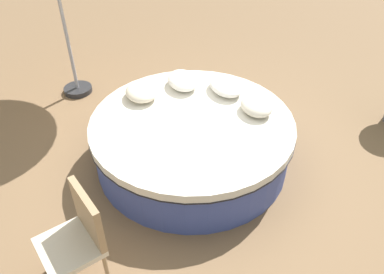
# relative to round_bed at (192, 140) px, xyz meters

# --- Properties ---
(ground_plane) EXTENTS (16.00, 16.00, 0.00)m
(ground_plane) POSITION_rel_round_bed_xyz_m (0.00, 0.00, -0.32)
(ground_plane) COLOR brown
(round_bed) EXTENTS (2.43, 2.43, 0.62)m
(round_bed) POSITION_rel_round_bed_xyz_m (0.00, 0.00, 0.00)
(round_bed) COLOR #38478C
(round_bed) RESTS_ON ground_plane
(throw_pillow_0) EXTENTS (0.45, 0.36, 0.17)m
(throw_pillow_0) POSITION_rel_round_bed_xyz_m (0.09, 0.79, 0.39)
(throw_pillow_0) COLOR beige
(throw_pillow_0) RESTS_ON round_bed
(throw_pillow_1) EXTENTS (0.56, 0.40, 0.17)m
(throw_pillow_1) POSITION_rel_round_bed_xyz_m (-0.47, 0.63, 0.39)
(throw_pillow_1) COLOR white
(throw_pillow_1) RESTS_ON round_bed
(throw_pillow_2) EXTENTS (0.51, 0.38, 0.18)m
(throw_pillow_2) POSITION_rel_round_bed_xyz_m (-0.76, 0.14, 0.40)
(throw_pillow_2) COLOR white
(throw_pillow_2) RESTS_ON round_bed
(throw_pillow_3) EXTENTS (0.48, 0.40, 0.17)m
(throw_pillow_3) POSITION_rel_round_bed_xyz_m (-0.68, -0.44, 0.39)
(throw_pillow_3) COLOR beige
(throw_pillow_3) RESTS_ON round_bed
(patio_chair) EXTENTS (0.64, 0.63, 0.98)m
(patio_chair) POSITION_rel_round_bed_xyz_m (1.17, -1.46, 0.24)
(patio_chair) COLOR #997A56
(patio_chair) RESTS_ON ground_plane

